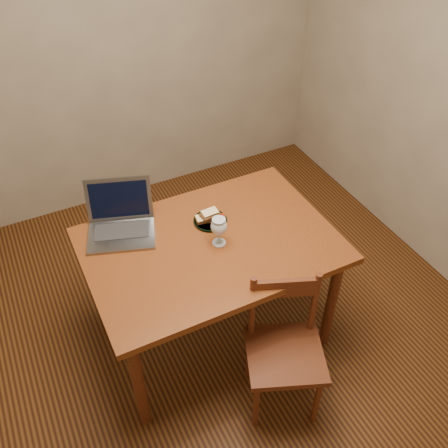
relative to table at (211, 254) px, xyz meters
name	(u,v)px	position (x,y,z in m)	size (l,w,h in m)	color
floor	(215,331)	(0.01, -0.01, -0.66)	(3.20, 3.20, 0.02)	black
back_wall	(108,33)	(0.01, 1.60, 0.65)	(3.20, 0.02, 2.60)	gray
table	(211,254)	(0.00, 0.00, 0.00)	(1.30, 0.90, 0.74)	#50240D
chair	(285,345)	(0.14, -0.55, -0.21)	(0.49, 0.48, 0.41)	#441C0E
plate	(210,221)	(0.07, 0.15, 0.09)	(0.18, 0.18, 0.02)	black
sandwich_cheese	(204,218)	(0.04, 0.16, 0.12)	(0.10, 0.06, 0.03)	#381E0C
sandwich_tomato	(217,217)	(0.11, 0.14, 0.12)	(0.09, 0.06, 0.03)	#381E0C
sandwich_top	(210,214)	(0.07, 0.15, 0.14)	(0.10, 0.06, 0.03)	#381E0C
milk_glass	(219,231)	(0.04, -0.02, 0.17)	(0.09, 0.09, 0.17)	white
laptop	(120,218)	(-0.38, 0.32, 0.15)	(0.43, 0.41, 0.25)	slate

